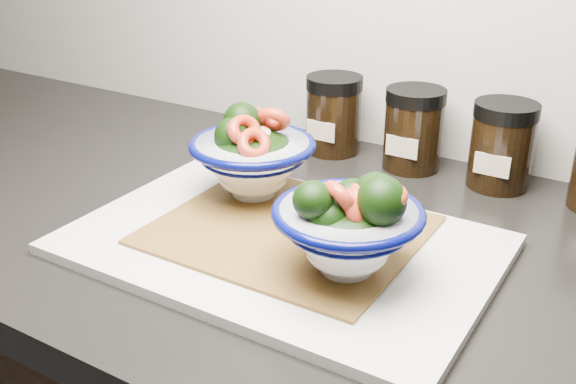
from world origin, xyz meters
The scene contains 8 objects.
countertop centered at (0.00, 1.45, 0.88)m, with size 3.50×0.60×0.04m, color black.
cutting_board centered at (-0.06, 1.40, 0.91)m, with size 0.45×0.30×0.01m, color silver.
bamboo_mat centered at (-0.06, 1.42, 0.91)m, with size 0.28×0.24×0.00m, color olive.
bowl_left centered at (-0.15, 1.47, 0.97)m, with size 0.15×0.15×0.12m.
bowl_right centered at (0.03, 1.37, 0.97)m, with size 0.15×0.15×0.11m.
spice_jar_a centered at (-0.15, 1.69, 0.96)m, with size 0.08×0.08×0.11m.
spice_jar_b centered at (-0.03, 1.69, 0.96)m, with size 0.08×0.08×0.11m.
spice_jar_c centered at (0.09, 1.69, 0.96)m, with size 0.08×0.08×0.11m.
Camera 1 is at (0.28, 0.85, 1.26)m, focal length 42.00 mm.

